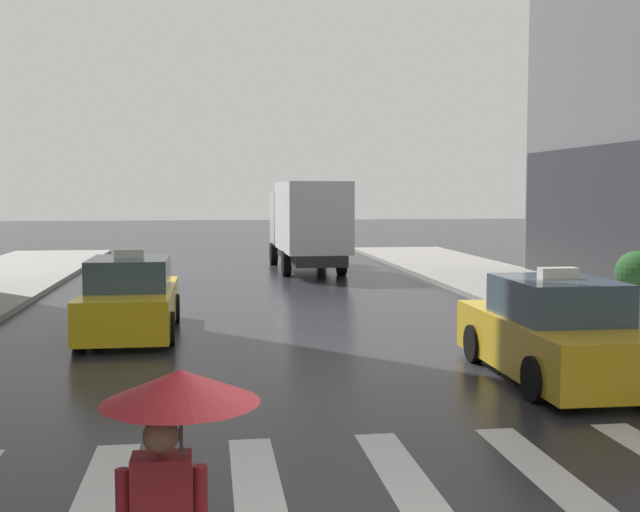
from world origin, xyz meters
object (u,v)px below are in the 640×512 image
Objects in this scene: taxi_lead at (554,334)px; taxi_second at (130,300)px; pedestrian_with_umbrella at (174,439)px; planter_mid_block at (636,292)px; box_truck at (308,222)px.

taxi_lead is 8.72m from taxi_second.
pedestrian_with_umbrella reaches higher than planter_mid_block.
pedestrian_with_umbrella is (-5.69, -7.25, 0.79)m from taxi_lead.
taxi_lead is 9.25m from pedestrian_with_umbrella.
taxi_lead is 2.84× the size of planter_mid_block.
taxi_lead is 0.60× the size of box_truck.
box_truck is (-1.79, 17.72, 1.13)m from taxi_lead.
planter_mid_block is (10.65, -1.28, 0.15)m from taxi_second.
planter_mid_block is (9.21, 11.00, -0.64)m from pedestrian_with_umbrella.
box_truck is at bearing 95.77° from taxi_lead.
pedestrian_with_umbrella is at bearing -83.34° from taxi_second.
taxi_second is 2.34× the size of pedestrian_with_umbrella.
taxi_lead is at bearing -35.18° from taxi_second.
box_truck is 14.98m from planter_mid_block.
pedestrian_with_umbrella reaches higher than taxi_second.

